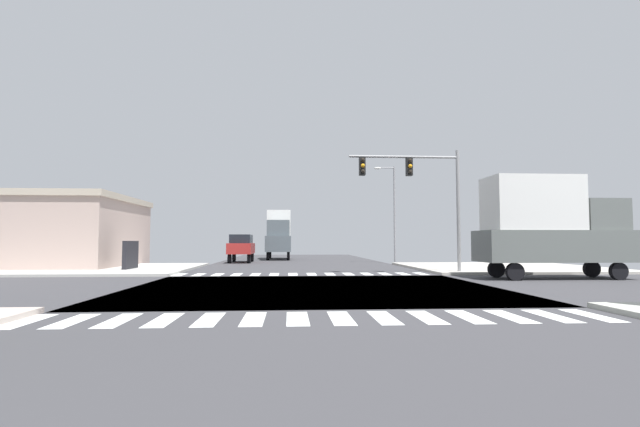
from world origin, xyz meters
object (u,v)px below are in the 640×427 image
at_px(traffic_signal_mast, 417,182).
at_px(box_truck_leading_2, 549,225).
at_px(street_lamp, 392,205).
at_px(suv_nearside_1, 241,246).
at_px(bank_building, 13,232).
at_px(box_truck_crossing_1, 279,233).

distance_m(traffic_signal_mast, box_truck_leading_2, 6.98).
distance_m(street_lamp, suv_nearside_1, 13.06).
bearing_deg(box_truck_leading_2, traffic_signal_mast, -124.40).
relative_size(street_lamp, suv_nearside_1, 1.73).
relative_size(traffic_signal_mast, suv_nearside_1, 1.49).
relative_size(bank_building, suv_nearside_1, 3.70).
height_order(traffic_signal_mast, bank_building, traffic_signal_mast).
height_order(traffic_signal_mast, box_truck_crossing_1, traffic_signal_mast).
bearing_deg(box_truck_crossing_1, box_truck_leading_2, 117.86).
relative_size(box_truck_crossing_1, box_truck_leading_2, 1.00).
distance_m(box_truck_crossing_1, box_truck_leading_2, 28.78).
relative_size(suv_nearside_1, box_truck_crossing_1, 0.64).
distance_m(street_lamp, bank_building, 27.65).
xyz_separation_m(box_truck_crossing_1, box_truck_leading_2, (13.45, -25.44, 0.00)).
xyz_separation_m(traffic_signal_mast, bank_building, (-25.63, 7.59, -2.61)).
distance_m(bank_building, suv_nearside_1, 16.28).
bearing_deg(street_lamp, box_truck_crossing_1, 136.78).
xyz_separation_m(street_lamp, suv_nearside_1, (-12.47, 1.92, -3.38)).
bearing_deg(box_truck_crossing_1, bank_building, 38.86).
bearing_deg(street_lamp, traffic_signal_mast, -96.25).
height_order(suv_nearside_1, box_truck_leading_2, box_truck_leading_2).
bearing_deg(suv_nearside_1, bank_building, 26.24).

